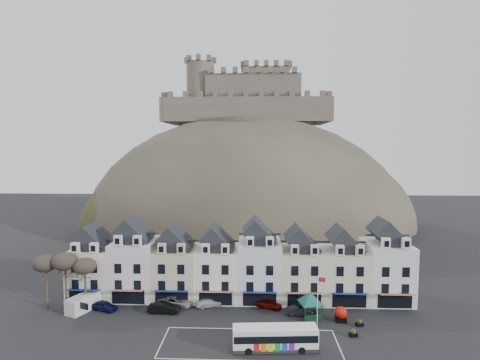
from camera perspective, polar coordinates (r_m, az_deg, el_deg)
name	(u,v)px	position (r m, az deg, el deg)	size (l,w,h in m)	color
ground	(233,349)	(49.96, -1.06, -24.30)	(300.00, 300.00, 0.00)	black
coach_bay_markings	(250,344)	(51.00, 1.48, -23.65)	(22.00, 7.50, 0.01)	silver
townhouse_terrace	(240,265)	(62.53, -0.08, -12.84)	(54.40, 9.35, 11.80)	#EBE7CC
castle_hill	(250,227)	(115.07, 1.54, -7.23)	(100.00, 76.00, 68.00)	#343128
castle	(248,97)	(120.50, 1.27, 12.49)	(50.20, 22.20, 22.00)	brown
tree_left_far	(46,264)	(64.95, -27.50, -11.26)	(3.61, 3.61, 8.24)	#332B20
tree_left_mid	(65,262)	(63.45, -25.11, -11.22)	(3.78, 3.78, 8.64)	#332B20
tree_left_near	(85,266)	(62.36, -22.59, -12.07)	(3.43, 3.43, 7.84)	#332B20
bus	(275,337)	(49.22, 5.35, -22.69)	(10.35, 3.08, 2.88)	#262628
bus_shelter	(310,298)	(56.99, 10.69, -17.23)	(5.89, 5.89, 3.83)	black
red_buoy	(341,314)	(57.67, 15.12, -19.08)	(1.72, 1.72, 2.13)	black
flagpole	(318,297)	(54.35, 11.84, -17.12)	(1.00, 0.34, 7.16)	silver
white_van	(83,303)	(63.64, -22.76, -16.88)	(4.00, 5.52, 2.31)	silver
planter_west	(359,323)	(57.23, 17.75, -20.01)	(1.08, 0.70, 1.01)	black
planter_east	(353,333)	(54.29, 16.88, -21.39)	(1.12, 0.74, 1.06)	black
car_navy	(104,306)	(62.74, -19.98, -17.55)	(1.67, 4.15, 1.41)	#0B1139
car_black	(164,308)	(59.56, -11.51, -18.54)	(1.63, 4.66, 1.54)	black
car_silver	(176,301)	(61.56, -9.79, -17.72)	(2.49, 5.32, 1.50)	#94969B
car_white	(209,302)	(60.80, -4.74, -18.11)	(1.72, 4.22, 1.23)	silver
car_maroon	(269,304)	(60.16, 4.42, -18.30)	(1.59, 3.95, 1.34)	#520604
car_charcoal	(299,311)	(58.48, 9.04, -19.08)	(1.38, 3.95, 1.30)	black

